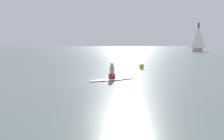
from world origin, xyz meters
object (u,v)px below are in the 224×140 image
(surfboard, at_px, (112,79))
(person_paddler, at_px, (112,72))
(sailboat_distant, at_px, (198,38))
(buoy_marker, at_px, (142,66))

(surfboard, relative_size, person_paddler, 3.14)
(person_paddler, bearing_deg, surfboard, 150.25)
(sailboat_distant, bearing_deg, surfboard, 3.75)
(person_paddler, relative_size, buoy_marker, 2.19)
(sailboat_distant, distance_m, buoy_marker, 54.05)
(buoy_marker, bearing_deg, surfboard, 69.64)
(surfboard, bearing_deg, buoy_marker, 39.89)
(person_paddler, bearing_deg, sailboat_distant, 37.25)
(surfboard, relative_size, buoy_marker, 6.87)
(sailboat_distant, bearing_deg, buoy_marker, 3.38)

